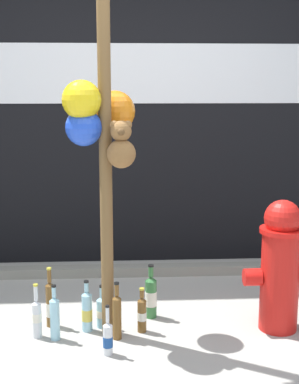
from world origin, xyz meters
The scene contains 16 objects.
ground_plane centered at (0.00, 0.00, 0.00)m, with size 14.00×14.00×0.00m, color #9E9B93.
building_wall centered at (0.00, 1.84, 1.77)m, with size 10.00×0.21×3.54m.
curb_strip centered at (0.00, 1.36, 0.04)m, with size 8.00×0.12×0.08m, color gray.
memorial_post centered at (-0.16, 0.34, 1.61)m, with size 0.55×0.49×2.92m.
fire_hydrant centered at (0.95, 0.31, 0.43)m, with size 0.47×0.28×0.86m.
bottle_0 centered at (0.07, 0.31, 0.12)m, with size 0.06×0.06×0.30m.
bottle_1 centered at (0.14, 0.53, 0.15)m, with size 0.08×0.08×0.37m.
bottle_2 centered at (-0.28, 0.35, 0.14)m, with size 0.07×0.07×0.34m.
bottle_3 centered at (-0.14, 0.02, 0.10)m, with size 0.06×0.06×0.31m.
bottle_4 centered at (-0.59, 0.27, 0.14)m, with size 0.06×0.06×0.35m.
bottle_5 centered at (-0.09, 0.22, 0.16)m, with size 0.06×0.06×0.37m.
bottle_6 centered at (-0.19, 0.40, 0.11)m, with size 0.07×0.07×0.29m.
bottle_7 centered at (-0.53, 0.43, 0.15)m, with size 0.06×0.06×0.40m.
bottle_8 centered at (-0.48, 0.24, 0.15)m, with size 0.06×0.06×0.36m.
litter_0 centered at (1.30, 1.41, 0.00)m, with size 0.07×0.05×0.01m, color tan.
litter_1 centered at (-0.31, 0.82, 0.00)m, with size 0.08×0.04×0.01m, color silver.
Camera 1 is at (-0.06, -2.89, 1.56)m, focal length 50.15 mm.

